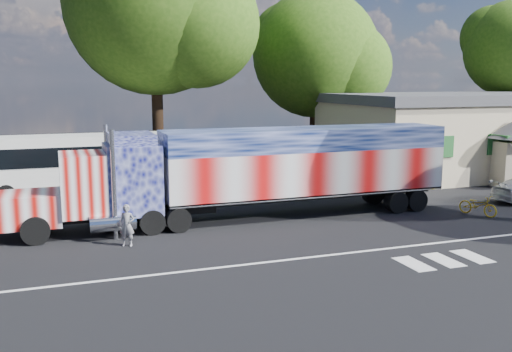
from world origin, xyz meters
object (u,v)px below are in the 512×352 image
object	(u,v)px
bicycle	(478,205)
tree_ne_a	(318,55)
semi_truck	(254,170)
coach_bus	(89,163)
woman	(127,225)
tree_n_mid	(158,6)

from	to	relation	value
bicycle	tree_ne_a	bearing A→B (deg)	65.89
semi_truck	coach_bus	size ratio (longest dim) A/B	1.82
semi_truck	woman	world-z (taller)	semi_truck
coach_bus	tree_ne_a	bearing A→B (deg)	22.27
tree_ne_a	woman	bearing A→B (deg)	-132.31
coach_bus	tree_ne_a	xyz separation A→B (m)	(16.83, 6.89, 6.24)
woman	tree_n_mid	xyz separation A→B (m)	(4.09, 15.23, 9.76)
coach_bus	tree_n_mid	distance (m)	10.99
semi_truck	bicycle	xyz separation A→B (m)	(9.75, -2.78, -1.71)
tree_n_mid	tree_ne_a	xyz separation A→B (m)	(12.08, 2.54, -2.66)
tree_n_mid	tree_ne_a	world-z (taller)	tree_n_mid
bicycle	tree_n_mid	distance (m)	21.85
tree_n_mid	bicycle	bearing A→B (deg)	-53.72
woman	bicycle	distance (m)	15.57
coach_bus	tree_n_mid	world-z (taller)	tree_n_mid
coach_bus	woman	xyz separation A→B (m)	(0.66, -10.87, -0.87)
bicycle	tree_ne_a	distance (m)	19.63
coach_bus	bicycle	size ratio (longest dim) A/B	6.07
coach_bus	woman	bearing A→B (deg)	-86.50
woman	tree_ne_a	xyz separation A→B (m)	(16.17, 17.76, 7.10)
woman	tree_ne_a	world-z (taller)	tree_ne_a
coach_bus	tree_n_mid	xyz separation A→B (m)	(4.75, 4.36, 8.89)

